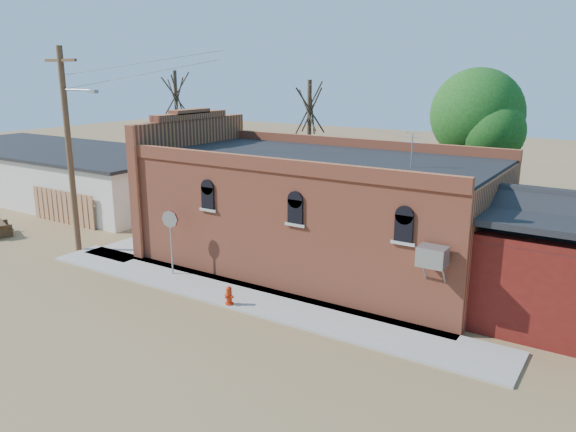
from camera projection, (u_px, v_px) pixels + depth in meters
The scene contains 14 objects.
ground at pixel (197, 297), 20.38m from camera, with size 120.00×120.00×0.00m, color brown.
sidewalk_south at pixel (244, 297), 20.32m from camera, with size 19.00×2.20×0.08m, color #9E9991.
sidewalk_west at pixel (183, 231), 28.56m from camera, with size 2.60×10.00×0.08m, color #9E9991.
brick_bar at pixel (313, 210), 23.41m from camera, with size 16.40×7.97×6.30m.
red_shed at pixel (574, 251), 18.26m from camera, with size 5.40×6.40×4.30m.
storage_building at pixel (58, 172), 36.45m from camera, with size 20.40×8.40×3.17m.
wood_fence at pixel (63, 207), 29.96m from camera, with size 5.20×0.10×1.80m, color #996C45, non-canonical shape.
utility_pole at pixel (70, 147), 24.43m from camera, with size 3.12×0.26×9.00m.
tree_bare_near at pixel (309, 108), 31.04m from camera, with size 2.80×2.80×7.65m.
tree_bare_far at pixel (176, 96), 37.52m from camera, with size 2.80×2.80×8.16m.
tree_leafy at pixel (477, 115), 26.73m from camera, with size 4.40×4.40×8.15m.
fire_hydrant at pixel (229, 295), 19.48m from camera, with size 0.39×0.38×0.66m.
stop_sign at pixel (170, 225), 22.03m from camera, with size 0.70×0.20×2.61m.
trash_barrel at pixel (202, 225), 28.25m from camera, with size 0.46×0.46×0.71m, color navy.
Camera 1 is at (13.08, -14.16, 7.98)m, focal length 35.00 mm.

